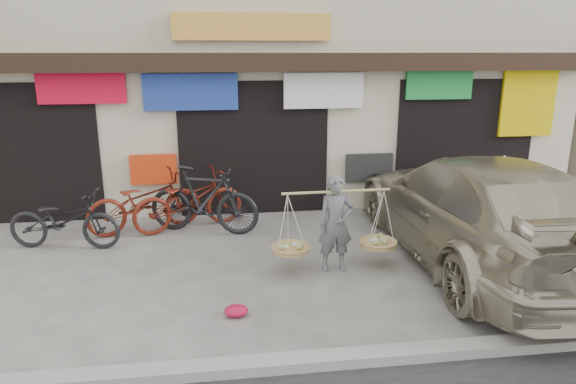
{
  "coord_description": "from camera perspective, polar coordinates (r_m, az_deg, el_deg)",
  "views": [
    {
      "loc": [
        -0.7,
        -6.72,
        3.26
      ],
      "look_at": [
        0.34,
        0.9,
        1.14
      ],
      "focal_mm": 32.0,
      "sensor_mm": 36.0,
      "label": 1
    }
  ],
  "objects": [
    {
      "name": "ground",
      "position": [
        7.51,
        -1.68,
        -10.34
      ],
      "size": [
        70.0,
        70.0,
        0.0
      ],
      "primitive_type": "plane",
      "color": "gray",
      "rests_on": "ground"
    },
    {
      "name": "kerb",
      "position": [
        5.75,
        0.57,
        -18.42
      ],
      "size": [
        70.0,
        0.25,
        0.12
      ],
      "primitive_type": "cube",
      "color": "gray",
      "rests_on": "ground"
    },
    {
      "name": "shophouse_block",
      "position": [
        13.16,
        -4.92,
        16.18
      ],
      "size": [
        14.0,
        6.32,
        7.0
      ],
      "color": "beige",
      "rests_on": "ground"
    },
    {
      "name": "street_vendor",
      "position": [
        7.81,
        5.3,
        -3.99
      ],
      "size": [
        1.94,
        0.6,
        1.48
      ],
      "rotation": [
        0.0,
        0.0,
        0.03
      ],
      "color": "slate",
      "rests_on": "ground"
    },
    {
      "name": "bike_0",
      "position": [
        9.47,
        -23.63,
        -2.86
      ],
      "size": [
        2.0,
        1.0,
        1.0
      ],
      "primitive_type": "imported",
      "rotation": [
        0.0,
        0.0,
        1.39
      ],
      "color": "black",
      "rests_on": "ground"
    },
    {
      "name": "bike_1",
      "position": [
        9.52,
        -9.36,
        -0.86
      ],
      "size": [
        2.16,
        1.24,
        1.25
      ],
      "primitive_type": "imported",
      "rotation": [
        0.0,
        0.0,
        1.23
      ],
      "color": "black",
      "rests_on": "ground"
    },
    {
      "name": "bike_2",
      "position": [
        9.79,
        -10.99,
        -0.89
      ],
      "size": [
        2.25,
        1.49,
        1.12
      ],
      "primitive_type": "imported",
      "rotation": [
        0.0,
        0.0,
        1.96
      ],
      "color": "maroon",
      "rests_on": "ground"
    },
    {
      "name": "bike_3",
      "position": [
        9.87,
        -15.63,
        -1.05
      ],
      "size": [
        2.25,
        1.49,
        1.12
      ],
      "primitive_type": "imported",
      "rotation": [
        0.0,
        0.0,
        1.96
      ],
      "color": "maroon",
      "rests_on": "ground"
    },
    {
      "name": "suv",
      "position": [
        8.62,
        20.26,
        -1.77
      ],
      "size": [
        2.41,
        5.9,
        1.71
      ],
      "rotation": [
        0.0,
        0.0,
        3.14
      ],
      "color": "#B3AB90",
      "rests_on": "ground"
    },
    {
      "name": "red_bag",
      "position": [
        6.73,
        -5.79,
        -12.99
      ],
      "size": [
        0.31,
        0.25,
        0.14
      ],
      "primitive_type": "ellipsoid",
      "color": "red",
      "rests_on": "ground"
    }
  ]
}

